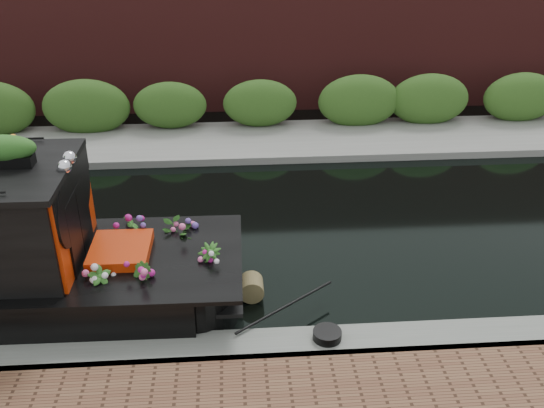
{
  "coord_description": "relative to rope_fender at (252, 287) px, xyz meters",
  "views": [
    {
      "loc": [
        1.34,
        -9.52,
        5.64
      ],
      "look_at": [
        1.97,
        -0.6,
        0.9
      ],
      "focal_mm": 40.0,
      "sensor_mm": 36.0,
      "label": 1
    }
  ],
  "objects": [
    {
      "name": "far_hedge",
      "position": [
        -1.56,
        7.04,
        -0.18
      ],
      "size": [
        40.0,
        1.1,
        2.8
      ],
      "primitive_type": "cube",
      "color": "#30571D",
      "rests_on": "ground"
    },
    {
      "name": "near_bank_coping",
      "position": [
        -1.56,
        -1.36,
        -0.18
      ],
      "size": [
        40.0,
        0.6,
        0.5
      ],
      "primitive_type": "cube",
      "color": "slate",
      "rests_on": "ground"
    },
    {
      "name": "rope_fender",
      "position": [
        0.0,
        0.0,
        0.0
      ],
      "size": [
        0.36,
        0.37,
        0.36
      ],
      "primitive_type": "cylinder",
      "rotation": [
        1.57,
        0.0,
        0.0
      ],
      "color": "brown",
      "rests_on": "ground"
    },
    {
      "name": "ground",
      "position": [
        -1.56,
        1.94,
        -0.18
      ],
      "size": [
        80.0,
        80.0,
        0.0
      ],
      "primitive_type": "plane",
      "color": "black",
      "rests_on": "ground"
    },
    {
      "name": "coiled_mooring_rope",
      "position": [
        0.96,
        -1.32,
        0.13
      ],
      "size": [
        0.39,
        0.39,
        0.12
      ],
      "primitive_type": "cylinder",
      "color": "black",
      "rests_on": "near_bank_coping"
    },
    {
      "name": "far_brick_wall",
      "position": [
        -1.56,
        9.14,
        -0.18
      ],
      "size": [
        40.0,
        1.0,
        8.0
      ],
      "primitive_type": "cube",
      "color": "#4E1B1A",
      "rests_on": "ground"
    },
    {
      "name": "far_bank_path",
      "position": [
        -1.56,
        6.14,
        -0.18
      ],
      "size": [
        40.0,
        2.4,
        0.34
      ],
      "primitive_type": "cube",
      "color": "slate",
      "rests_on": "ground"
    }
  ]
}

